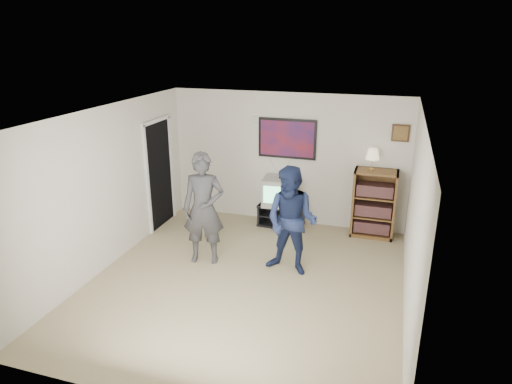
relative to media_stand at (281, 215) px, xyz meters
The scene contains 13 objects.
room_shell 2.15m from the media_stand, 89.21° to the right, with size 4.51×5.00×2.51m.
media_stand is the anchor object (origin of this frame).
crt_television 0.47m from the media_stand, behind, with size 0.62×0.53×0.53m, color #9E9F9A, non-canonical shape.
bookshelf 1.74m from the media_stand, ahead, with size 0.75×0.43×1.23m, color #57381A, non-canonical shape.
table_lamp 2.01m from the media_stand, ahead, with size 0.24×0.24×0.38m, color beige, non-canonical shape.
person_tall 2.06m from the media_stand, 115.06° to the right, with size 0.66×0.43×1.80m, color #37383B.
person_short 1.91m from the media_stand, 71.09° to the right, with size 0.82×0.64×1.69m, color #1B254A.
controller_left 1.94m from the media_stand, 119.05° to the right, with size 0.03×0.11×0.03m, color white.
controller_right 1.80m from the media_stand, 66.11° to the right, with size 0.04×0.13×0.04m, color white.
poster 1.46m from the media_stand, 83.97° to the left, with size 1.10×0.03×0.75m, color black.
air_vent 1.83m from the media_stand, 154.50° to the left, with size 0.28×0.02×0.14m, color white.
small_picture 2.64m from the media_stand, ahead, with size 0.30×0.03×0.30m, color #462516.
doorway 2.43m from the media_stand, 164.08° to the right, with size 0.03×0.85×2.00m, color black.
Camera 1 is at (1.92, -5.64, 3.52)m, focal length 32.00 mm.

